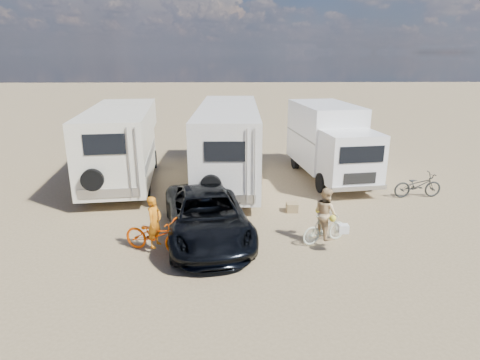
{
  "coord_description": "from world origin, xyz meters",
  "views": [
    {
      "loc": [
        -0.15,
        -10.58,
        5.54
      ],
      "look_at": [
        0.18,
        2.82,
        1.3
      ],
      "focal_mm": 30.23,
      "sensor_mm": 36.0,
      "label": 1
    }
  ],
  "objects_px": {
    "dark_suv": "(207,216)",
    "bike_woman": "(325,228)",
    "rider_woman": "(325,218)",
    "bike_parked": "(418,185)",
    "rv_main": "(228,145)",
    "rv_left": "(122,147)",
    "box_truck": "(331,143)",
    "bike_man": "(155,235)",
    "cooler": "(240,193)",
    "rider_man": "(155,227)",
    "crate": "(292,207)"
  },
  "relations": [
    {
      "from": "bike_woman",
      "to": "rider_man",
      "type": "distance_m",
      "value": 5.05
    },
    {
      "from": "box_truck",
      "to": "bike_parked",
      "type": "xyz_separation_m",
      "value": [
        2.92,
        -2.63,
        -1.14
      ]
    },
    {
      "from": "bike_parked",
      "to": "rv_main",
      "type": "bearing_deg",
      "value": 69.18
    },
    {
      "from": "bike_parked",
      "to": "box_truck",
      "type": "bearing_deg",
      "value": 44.27
    },
    {
      "from": "rv_main",
      "to": "cooler",
      "type": "bearing_deg",
      "value": -77.22
    },
    {
      "from": "dark_suv",
      "to": "bike_woman",
      "type": "xyz_separation_m",
      "value": [
        3.58,
        -0.44,
        -0.27
      ]
    },
    {
      "from": "bike_woman",
      "to": "crate",
      "type": "height_order",
      "value": "bike_woman"
    },
    {
      "from": "bike_woman",
      "to": "rider_man",
      "type": "height_order",
      "value": "rider_man"
    },
    {
      "from": "rv_main",
      "to": "bike_woman",
      "type": "bearing_deg",
      "value": -63.56
    },
    {
      "from": "bike_woman",
      "to": "rv_left",
      "type": "bearing_deg",
      "value": 27.62
    },
    {
      "from": "rv_left",
      "to": "bike_woman",
      "type": "relative_size",
      "value": 4.81
    },
    {
      "from": "dark_suv",
      "to": "rider_woman",
      "type": "xyz_separation_m",
      "value": [
        3.58,
        -0.44,
        0.06
      ]
    },
    {
      "from": "bike_woman",
      "to": "box_truck",
      "type": "bearing_deg",
      "value": -37.7
    },
    {
      "from": "dark_suv",
      "to": "bike_man",
      "type": "height_order",
      "value": "dark_suv"
    },
    {
      "from": "box_truck",
      "to": "rider_man",
      "type": "distance_m",
      "value": 9.76
    },
    {
      "from": "dark_suv",
      "to": "bike_woman",
      "type": "bearing_deg",
      "value": -16.61
    },
    {
      "from": "bike_parked",
      "to": "rider_woman",
      "type": "bearing_deg",
      "value": 126.71
    },
    {
      "from": "rv_main",
      "to": "box_truck",
      "type": "relative_size",
      "value": 1.41
    },
    {
      "from": "rv_main",
      "to": "dark_suv",
      "type": "relative_size",
      "value": 1.66
    },
    {
      "from": "box_truck",
      "to": "crate",
      "type": "relative_size",
      "value": 15.22
    },
    {
      "from": "rider_woman",
      "to": "dark_suv",
      "type": "bearing_deg",
      "value": 59.86
    },
    {
      "from": "rv_main",
      "to": "bike_woman",
      "type": "xyz_separation_m",
      "value": [
        2.93,
        -6.25,
        -1.21
      ]
    },
    {
      "from": "bike_man",
      "to": "rider_man",
      "type": "height_order",
      "value": "rider_man"
    },
    {
      "from": "rv_left",
      "to": "rider_woman",
      "type": "relative_size",
      "value": 4.72
    },
    {
      "from": "box_truck",
      "to": "dark_suv",
      "type": "distance_m",
      "value": 8.13
    },
    {
      "from": "cooler",
      "to": "crate",
      "type": "bearing_deg",
      "value": -59.95
    },
    {
      "from": "bike_woman",
      "to": "rider_woman",
      "type": "relative_size",
      "value": 0.98
    },
    {
      "from": "dark_suv",
      "to": "box_truck",
      "type": "bearing_deg",
      "value": 39.53
    },
    {
      "from": "rider_man",
      "to": "rv_left",
      "type": "bearing_deg",
      "value": 42.0
    },
    {
      "from": "rv_left",
      "to": "bike_man",
      "type": "xyz_separation_m",
      "value": [
        2.55,
        -6.65,
        -1.12
      ]
    },
    {
      "from": "bike_man",
      "to": "rider_woman",
      "type": "distance_m",
      "value": 5.05
    },
    {
      "from": "rv_left",
      "to": "bike_parked",
      "type": "distance_m",
      "value": 12.43
    },
    {
      "from": "rv_left",
      "to": "crate",
      "type": "distance_m",
      "value": 7.99
    },
    {
      "from": "rv_main",
      "to": "rv_left",
      "type": "xyz_separation_m",
      "value": [
        -4.64,
        -0.08,
        -0.04
      ]
    },
    {
      "from": "bike_man",
      "to": "crate",
      "type": "distance_m",
      "value": 5.34
    },
    {
      "from": "rv_left",
      "to": "crate",
      "type": "bearing_deg",
      "value": -34.12
    },
    {
      "from": "box_truck",
      "to": "dark_suv",
      "type": "bearing_deg",
      "value": -138.61
    },
    {
      "from": "rv_left",
      "to": "box_truck",
      "type": "bearing_deg",
      "value": -4.02
    },
    {
      "from": "dark_suv",
      "to": "cooler",
      "type": "distance_m",
      "value": 3.78
    },
    {
      "from": "box_truck",
      "to": "bike_woman",
      "type": "distance_m",
      "value": 6.87
    },
    {
      "from": "rider_man",
      "to": "cooler",
      "type": "xyz_separation_m",
      "value": [
        2.54,
        4.49,
        -0.55
      ]
    },
    {
      "from": "bike_man",
      "to": "cooler",
      "type": "relative_size",
      "value": 3.82
    },
    {
      "from": "bike_man",
      "to": "box_truck",
      "type": "bearing_deg",
      "value": -22.61
    },
    {
      "from": "rv_main",
      "to": "bike_parked",
      "type": "relative_size",
      "value": 4.55
    },
    {
      "from": "crate",
      "to": "rv_left",
      "type": "bearing_deg",
      "value": 152.3
    },
    {
      "from": "dark_suv",
      "to": "rider_woman",
      "type": "bearing_deg",
      "value": -16.61
    },
    {
      "from": "rv_main",
      "to": "box_truck",
      "type": "xyz_separation_m",
      "value": [
        4.62,
        0.31,
        -0.02
      ]
    },
    {
      "from": "rider_woman",
      "to": "cooler",
      "type": "bearing_deg",
      "value": 8.46
    },
    {
      "from": "dark_suv",
      "to": "bike_woman",
      "type": "distance_m",
      "value": 3.62
    },
    {
      "from": "box_truck",
      "to": "bike_man",
      "type": "xyz_separation_m",
      "value": [
        -6.71,
        -7.03,
        -1.13
      ]
    }
  ]
}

